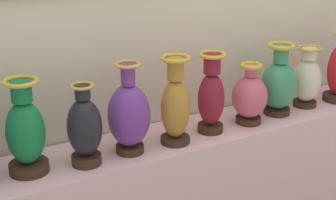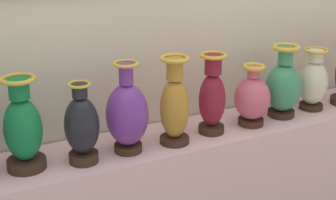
% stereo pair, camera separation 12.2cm
% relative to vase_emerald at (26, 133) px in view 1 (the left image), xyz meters
% --- Properties ---
extents(back_wall, '(4.96, 0.14, 2.80)m').
position_rel_vase_emerald_xyz_m(back_wall, '(0.64, 0.25, 0.40)').
color(back_wall, beige).
rests_on(back_wall, ground_plane).
extents(vase_emerald, '(0.16, 0.16, 0.39)m').
position_rel_vase_emerald_xyz_m(vase_emerald, '(0.00, 0.00, 0.00)').
color(vase_emerald, '#382319').
rests_on(vase_emerald, display_shelf).
extents(vase_onyx, '(0.15, 0.15, 0.35)m').
position_rel_vase_emerald_xyz_m(vase_onyx, '(0.23, -0.05, -0.01)').
color(vase_onyx, '#382319').
rests_on(vase_onyx, display_shelf).
extents(vase_violet, '(0.18, 0.18, 0.41)m').
position_rel_vase_emerald_xyz_m(vase_violet, '(0.43, -0.04, 0.00)').
color(vase_violet, '#382319').
rests_on(vase_violet, display_shelf).
extents(vase_ochre, '(0.13, 0.13, 0.41)m').
position_rel_vase_emerald_xyz_m(vase_ochre, '(0.65, -0.05, 0.01)').
color(vase_ochre, '#382319').
rests_on(vase_ochre, display_shelf).
extents(vase_burgundy, '(0.13, 0.13, 0.39)m').
position_rel_vase_emerald_xyz_m(vase_burgundy, '(0.87, -0.03, 0.01)').
color(vase_burgundy, '#382319').
rests_on(vase_burgundy, display_shelf).
extents(vase_rose, '(0.18, 0.18, 0.31)m').
position_rel_vase_emerald_xyz_m(vase_rose, '(1.09, -0.04, -0.03)').
color(vase_rose, '#382319').
rests_on(vase_rose, display_shelf).
extents(vase_jade, '(0.19, 0.19, 0.37)m').
position_rel_vase_emerald_xyz_m(vase_jade, '(1.30, -0.01, -0.01)').
color(vase_jade, '#382319').
rests_on(vase_jade, display_shelf).
extents(vase_ivory, '(0.15, 0.15, 0.33)m').
position_rel_vase_emerald_xyz_m(vase_ivory, '(1.51, -0.00, -0.02)').
color(vase_ivory, '#382319').
rests_on(vase_ivory, display_shelf).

